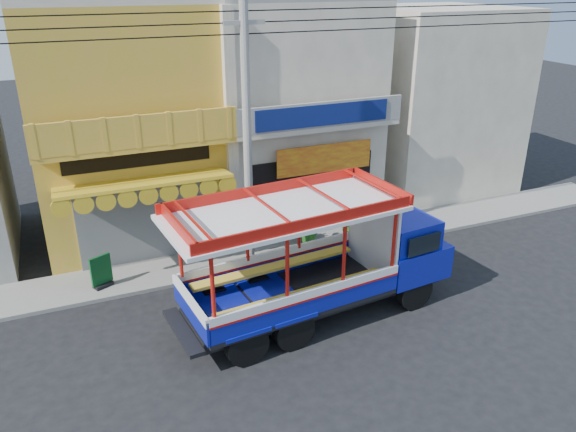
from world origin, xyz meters
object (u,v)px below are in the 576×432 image
at_px(potted_plant_c, 403,209).
at_px(utility_pole, 251,115).
at_px(potted_plant_a, 309,229).
at_px(songthaew_truck, 334,254).
at_px(potted_plant_b, 347,226).
at_px(green_sign, 102,274).

bearing_deg(potted_plant_c, utility_pole, -83.98).
bearing_deg(potted_plant_a, potted_plant_c, -25.31).
bearing_deg(songthaew_truck, utility_pole, 109.46).
height_order(utility_pole, potted_plant_b, utility_pole).
relative_size(utility_pole, potted_plant_a, 27.90).
bearing_deg(potted_plant_b, green_sign, 60.06).
relative_size(songthaew_truck, green_sign, 7.88).
bearing_deg(potted_plant_c, potted_plant_a, -88.92).
distance_m(songthaew_truck, green_sign, 7.06).
xyz_separation_m(potted_plant_a, potted_plant_c, (4.12, 0.34, -0.03)).
bearing_deg(utility_pole, green_sign, 175.19).
height_order(potted_plant_a, potted_plant_c, potted_plant_a).
height_order(green_sign, potted_plant_c, green_sign).
distance_m(songthaew_truck, potted_plant_c, 6.91).
xyz_separation_m(songthaew_truck, potted_plant_c, (5.23, 4.36, -1.18)).
bearing_deg(green_sign, potted_plant_a, 2.84).
height_order(utility_pole, green_sign, utility_pole).
bearing_deg(songthaew_truck, potted_plant_b, 56.57).
bearing_deg(songthaew_truck, green_sign, 148.13).
xyz_separation_m(green_sign, potted_plant_b, (8.38, 0.08, 0.05)).
relative_size(potted_plant_a, potted_plant_b, 1.05).
height_order(songthaew_truck, potted_plant_c, songthaew_truck).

